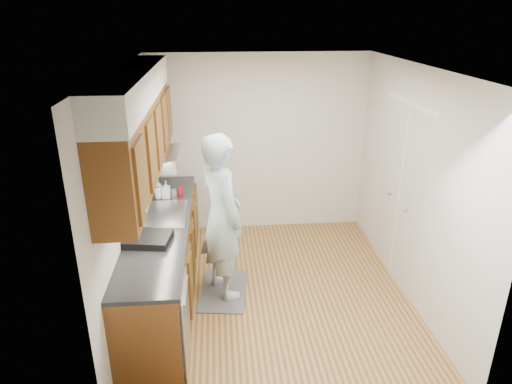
% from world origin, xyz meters
% --- Properties ---
extents(floor, '(3.50, 3.50, 0.00)m').
position_xyz_m(floor, '(0.00, 0.00, 0.00)').
color(floor, olive).
rests_on(floor, ground).
extents(ceiling, '(3.50, 3.50, 0.00)m').
position_xyz_m(ceiling, '(0.00, 0.00, 2.50)').
color(ceiling, white).
rests_on(ceiling, wall_left).
extents(wall_left, '(0.02, 3.50, 2.50)m').
position_xyz_m(wall_left, '(-1.50, 0.00, 1.25)').
color(wall_left, beige).
rests_on(wall_left, floor).
extents(wall_right, '(0.02, 3.50, 2.50)m').
position_xyz_m(wall_right, '(1.50, 0.00, 1.25)').
color(wall_right, beige).
rests_on(wall_right, floor).
extents(wall_back, '(3.00, 0.02, 2.50)m').
position_xyz_m(wall_back, '(0.00, 1.75, 1.25)').
color(wall_back, beige).
rests_on(wall_back, floor).
extents(counter, '(0.64, 2.80, 1.30)m').
position_xyz_m(counter, '(-1.20, -0.00, 0.49)').
color(counter, brown).
rests_on(counter, floor).
extents(upper_cabinets, '(0.47, 2.80, 1.21)m').
position_xyz_m(upper_cabinets, '(-1.33, 0.05, 1.95)').
color(upper_cabinets, brown).
rests_on(upper_cabinets, wall_left).
extents(closet_door, '(0.02, 1.22, 2.05)m').
position_xyz_m(closet_door, '(1.49, 0.30, 1.02)').
color(closet_door, silver).
rests_on(closet_door, wall_right).
extents(floor_mat, '(0.61, 0.92, 0.02)m').
position_xyz_m(floor_mat, '(-0.56, 0.07, 0.01)').
color(floor_mat, '#5E5E61').
rests_on(floor_mat, floor).
extents(person, '(0.77, 0.88, 2.10)m').
position_xyz_m(person, '(-0.56, 0.07, 1.06)').
color(person, '#A2C0C5').
rests_on(person, floor_mat).
extents(soap_bottle_a, '(0.13, 0.13, 0.24)m').
position_xyz_m(soap_bottle_a, '(-1.29, 0.66, 1.06)').
color(soap_bottle_a, silver).
rests_on(soap_bottle_a, counter).
extents(soap_bottle_b, '(0.10, 0.10, 0.21)m').
position_xyz_m(soap_bottle_b, '(-1.20, 0.67, 1.05)').
color(soap_bottle_b, silver).
rests_on(soap_bottle_b, counter).
extents(soda_can, '(0.08, 0.08, 0.12)m').
position_xyz_m(soda_can, '(-1.03, 0.68, 1.00)').
color(soda_can, '#A91D27').
rests_on(soda_can, counter).
extents(steel_can, '(0.07, 0.07, 0.11)m').
position_xyz_m(steel_can, '(-1.10, 0.64, 1.00)').
color(steel_can, '#A5A5AA').
rests_on(steel_can, counter).
extents(dish_rack, '(0.47, 0.41, 0.07)m').
position_xyz_m(dish_rack, '(-1.27, -0.43, 0.97)').
color(dish_rack, black).
rests_on(dish_rack, counter).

